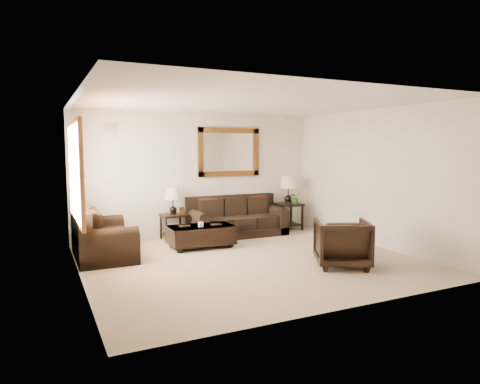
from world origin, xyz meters
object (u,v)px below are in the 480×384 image
sofa (236,221)px  loveseat (100,239)px  coffee_table (201,234)px  end_table_right (288,195)px  end_table_left (173,206)px  armchair (342,241)px

sofa → loveseat: size_ratio=1.32×
sofa → coffee_table: size_ratio=1.65×
loveseat → end_table_right: bearing=-79.2°
loveseat → end_table_right: size_ratio=1.26×
loveseat → end_table_left: size_ratio=1.45×
end_table_left → end_table_right: size_ratio=0.87×
sofa → armchair: 3.09m
sofa → end_table_right: end_table_right is taller
sofa → armchair: bearing=-81.0°
loveseat → end_table_left: bearing=-61.3°
end_table_right → coffee_table: size_ratio=0.99×
end_table_left → armchair: size_ratio=1.29×
sofa → loveseat: (-3.02, -0.75, 0.02)m
sofa → end_table_left: (-1.41, 0.13, 0.41)m
sofa → armchair: (0.49, -3.05, 0.11)m
end_table_left → loveseat: bearing=-151.3°
armchair → sofa: bearing=-52.9°
end_table_left → coffee_table: end_table_left is taller
end_table_left → armchair: (1.90, -3.18, -0.29)m
end_table_right → end_table_left: bearing=179.2°
loveseat → end_table_left: 1.87m
end_table_right → armchair: (-0.92, -3.14, -0.40)m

